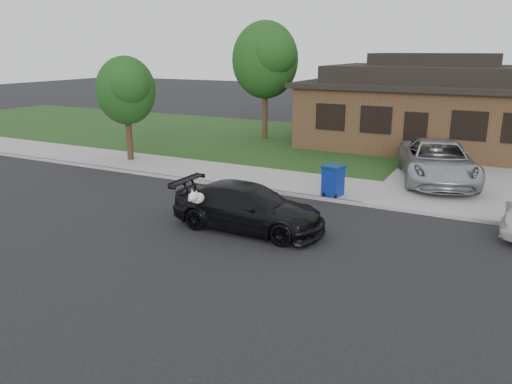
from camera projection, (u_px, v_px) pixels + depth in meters
The scene contains 11 objects.
ground at pixel (208, 220), 15.09m from camera, with size 120.00×120.00×0.00m, color black.
sidewalk at pixel (278, 181), 19.35m from camera, with size 60.00×3.00×0.12m, color gray.
curb at pixel (260, 190), 18.07m from camera, with size 60.00×0.12×0.12m, color gray.
lawn at pixel (342, 146), 26.19m from camera, with size 60.00×13.00×0.13m, color #193814.
driveway at pixel (457, 170), 20.98m from camera, with size 4.50×13.00×0.14m, color gray.
sedan at pixel (248, 207), 14.16m from camera, with size 4.49×2.12×1.30m.
minivan at pixel (437, 161), 18.81m from camera, with size 2.53×5.48×1.52m, color #9FA1A5.
recycling_bin at pixel (333, 180), 17.04m from camera, with size 0.76×0.76×1.06m.
house at pixel (431, 107), 25.56m from camera, with size 12.60×8.60×4.65m.
tree_0 at pixel (267, 59), 26.77m from camera, with size 3.78×3.60×6.34m.
tree_2 at pixel (127, 90), 21.81m from camera, with size 2.73×2.60×4.59m.
Camera 1 is at (7.82, -12.03, 4.97)m, focal length 35.00 mm.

